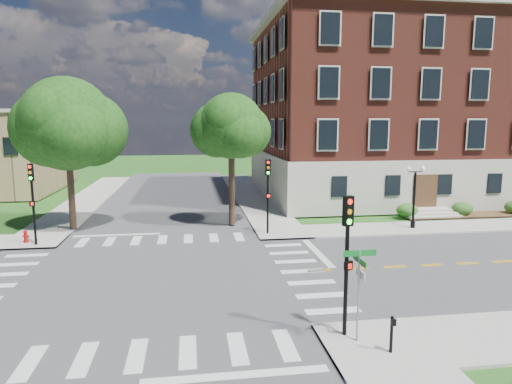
{
  "coord_description": "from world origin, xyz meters",
  "views": [
    {
      "loc": [
        1.8,
        -21.02,
        7.32
      ],
      "look_at": [
        5.62,
        5.24,
        3.2
      ],
      "focal_mm": 32.0,
      "sensor_mm": 36.0,
      "label": 1
    }
  ],
  "objects": [
    {
      "name": "ground",
      "position": [
        0.0,
        0.0,
        0.0
      ],
      "size": [
        160.0,
        160.0,
        0.0
      ],
      "primitive_type": "plane",
      "color": "#215919",
      "rests_on": "ground"
    },
    {
      "name": "road_ew",
      "position": [
        0.0,
        0.0,
        0.01
      ],
      "size": [
        90.0,
        12.0,
        0.01
      ],
      "primitive_type": "cube",
      "color": "#3D3D3F",
      "rests_on": "ground"
    },
    {
      "name": "road_ns",
      "position": [
        0.0,
        0.0,
        0.01
      ],
      "size": [
        12.0,
        90.0,
        0.01
      ],
      "primitive_type": "cube",
      "color": "#3D3D3F",
      "rests_on": "ground"
    },
    {
      "name": "sidewalk_ne",
      "position": [
        15.38,
        15.38,
        0.06
      ],
      "size": [
        34.0,
        34.0,
        0.12
      ],
      "color": "#9E9B93",
      "rests_on": "ground"
    },
    {
      "name": "crosswalk_east",
      "position": [
        7.2,
        0.0,
        0.0
      ],
      "size": [
        2.2,
        10.2,
        0.02
      ],
      "primitive_type": null,
      "color": "silver",
      "rests_on": "ground"
    },
    {
      "name": "stop_bar_east",
      "position": [
        8.8,
        3.0,
        0.0
      ],
      "size": [
        0.4,
        5.5,
        0.0
      ],
      "primitive_type": "cube",
      "color": "silver",
      "rests_on": "ground"
    },
    {
      "name": "main_building",
      "position": [
        24.0,
        21.99,
        8.34
      ],
      "size": [
        30.6,
        22.4,
        16.5
      ],
      "color": "#B2AE9D",
      "rests_on": "ground"
    },
    {
      "name": "tree_c",
      "position": [
        -6.09,
        10.53,
        7.14
      ],
      "size": [
        6.12,
        6.12,
        10.09
      ],
      "color": "black",
      "rests_on": "ground"
    },
    {
      "name": "tree_d",
      "position": [
        4.66,
        10.38,
        6.97
      ],
      "size": [
        4.5,
        4.5,
        9.14
      ],
      "color": "black",
      "rests_on": "ground"
    },
    {
      "name": "traffic_signal_se",
      "position": [
        6.89,
        -7.0,
        3.19
      ],
      "size": [
        0.38,
        0.46,
        4.8
      ],
      "color": "black",
      "rests_on": "ground"
    },
    {
      "name": "traffic_signal_ne",
      "position": [
        6.71,
        7.43,
        3.19
      ],
      "size": [
        0.35,
        0.39,
        4.8
      ],
      "color": "black",
      "rests_on": "ground"
    },
    {
      "name": "traffic_signal_nw",
      "position": [
        -7.29,
        6.66,
        3.19
      ],
      "size": [
        0.38,
        0.46,
        4.8
      ],
      "color": "black",
      "rests_on": "ground"
    },
    {
      "name": "twin_lamp_west",
      "position": [
        16.8,
        7.56,
        2.52
      ],
      "size": [
        1.36,
        0.36,
        4.23
      ],
      "color": "black",
      "rests_on": "ground"
    },
    {
      "name": "street_sign_pole",
      "position": [
        7.17,
        -7.46,
        2.31
      ],
      "size": [
        1.1,
        1.1,
        3.1
      ],
      "color": "gray",
      "rests_on": "ground"
    },
    {
      "name": "push_button_post",
      "position": [
        7.93,
        -8.38,
        0.8
      ],
      "size": [
        0.14,
        0.21,
        1.2
      ],
      "color": "black",
      "rests_on": "ground"
    },
    {
      "name": "fire_hydrant",
      "position": [
        -8.06,
        7.33,
        0.46
      ],
      "size": [
        0.35,
        0.35,
        0.75
      ],
      "color": "red",
      "rests_on": "ground"
    }
  ]
}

